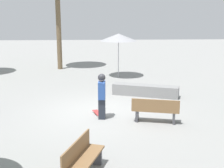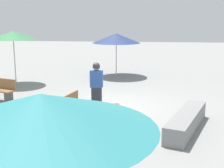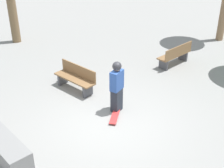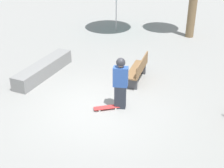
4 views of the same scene
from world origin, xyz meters
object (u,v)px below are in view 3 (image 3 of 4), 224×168
object	(u,v)px
skateboard	(115,116)
bench_far	(175,55)
bench_near	(76,78)
skater_main	(117,85)

from	to	relation	value
skateboard	bench_far	world-z (taller)	bench_far
bench_near	bench_far	world-z (taller)	same
skater_main	skateboard	size ratio (longest dim) A/B	1.96
skateboard	bench_near	world-z (taller)	bench_near
bench_near	skater_main	bearing A→B (deg)	177.77
skater_main	bench_near	distance (m)	1.93
skateboard	bench_far	distance (m)	4.39
bench_far	skater_main	bearing A→B (deg)	-168.32
bench_near	bench_far	xyz separation A→B (m)	(3.45, -2.33, 0.00)
skater_main	bench_far	bearing A→B (deg)	176.76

